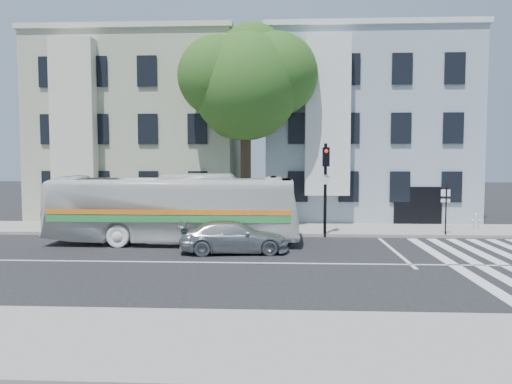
# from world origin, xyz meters

# --- Properties ---
(ground) EXTENTS (120.00, 120.00, 0.00)m
(ground) POSITION_xyz_m (0.00, 0.00, 0.00)
(ground) COLOR black
(ground) RESTS_ON ground
(sidewalk_far) EXTENTS (80.00, 4.00, 0.15)m
(sidewalk_far) POSITION_xyz_m (0.00, 8.00, 0.07)
(sidewalk_far) COLOR gray
(sidewalk_far) RESTS_ON ground
(sidewalk_near) EXTENTS (80.00, 4.00, 0.15)m
(sidewalk_near) POSITION_xyz_m (0.00, -8.00, 0.07)
(sidewalk_near) COLOR gray
(sidewalk_near) RESTS_ON ground
(building_left) EXTENTS (12.00, 10.00, 11.00)m
(building_left) POSITION_xyz_m (-7.00, 15.00, 5.50)
(building_left) COLOR #A5A68B
(building_left) RESTS_ON ground
(building_right) EXTENTS (12.00, 10.00, 11.00)m
(building_right) POSITION_xyz_m (7.00, 15.00, 5.50)
(building_right) COLOR #93A1AE
(building_right) RESTS_ON ground
(street_tree) EXTENTS (7.30, 5.90, 11.10)m
(street_tree) POSITION_xyz_m (0.06, 8.74, 7.83)
(street_tree) COLOR #2D2116
(street_tree) RESTS_ON ground
(bus) EXTENTS (2.71, 11.11, 3.09)m
(bus) POSITION_xyz_m (-2.87, 3.94, 1.54)
(bus) COLOR silver
(bus) RESTS_ON ground
(sedan) EXTENTS (2.24, 4.52, 1.26)m
(sedan) POSITION_xyz_m (-0.01, 1.92, 0.63)
(sedan) COLOR #ADB0B4
(sedan) RESTS_ON ground
(hedge) EXTENTS (8.08, 4.30, 0.70)m
(hedge) POSITION_xyz_m (-3.26, 6.80, 0.50)
(hedge) COLOR #28571C
(hedge) RESTS_ON sidewalk_far
(traffic_signal) EXTENTS (0.47, 0.54, 4.48)m
(traffic_signal) POSITION_xyz_m (3.97, 5.94, 2.89)
(traffic_signal) COLOR black
(traffic_signal) RESTS_ON ground
(fire_hydrant) EXTENTS (0.46, 0.26, 0.81)m
(fire_hydrant) POSITION_xyz_m (11.94, 8.30, 0.56)
(fire_hydrant) COLOR #B8B7B3
(fire_hydrant) RESTS_ON sidewalk_far
(far_sign_pole) EXTENTS (0.41, 0.21, 2.31)m
(far_sign_pole) POSITION_xyz_m (9.67, 6.15, 1.63)
(far_sign_pole) COLOR black
(far_sign_pole) RESTS_ON sidewalk_far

